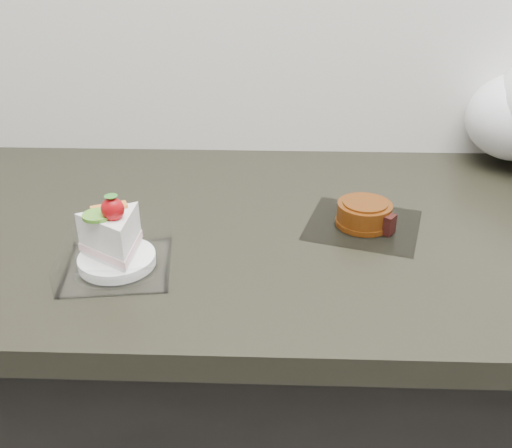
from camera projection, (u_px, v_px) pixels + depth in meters
counter at (361, 424)px, 1.11m from camera, size 2.04×0.64×0.90m
cake_tray at (115, 248)px, 0.77m from camera, size 0.16×0.16×0.11m
mooncake_wrap at (365, 216)px, 0.89m from camera, size 0.21×0.20×0.04m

